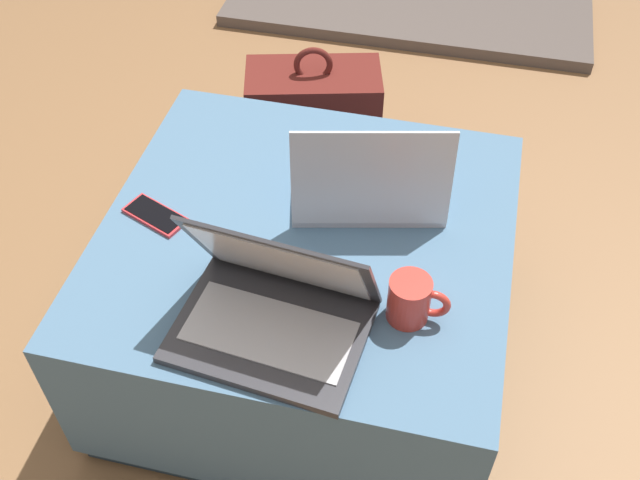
{
  "coord_description": "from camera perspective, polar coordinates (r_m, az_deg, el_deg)",
  "views": [
    {
      "loc": [
        0.27,
        -1.04,
        1.55
      ],
      "look_at": [
        0.05,
        -0.09,
        0.51
      ],
      "focal_mm": 42.0,
      "sensor_mm": 36.0,
      "label": 1
    }
  ],
  "objects": [
    {
      "name": "ottoman",
      "position": [
        1.71,
        -0.98,
        -4.16
      ],
      "size": [
        0.85,
        0.82,
        0.43
      ],
      "color": "#2A3D4E",
      "rests_on": "ground_plane"
    },
    {
      "name": "laptop_near",
      "position": [
        1.36,
        -3.42,
        -5.17
      ],
      "size": [
        0.37,
        0.29,
        0.24
      ],
      "rotation": [
        0.0,
        0.0,
        -0.1
      ],
      "color": "#333338",
      "rests_on": "ottoman"
    },
    {
      "name": "backpack",
      "position": [
        2.13,
        -0.48,
        7.88
      ],
      "size": [
        0.39,
        0.31,
        0.5
      ],
      "rotation": [
        0.0,
        0.0,
        3.4
      ],
      "color": "#5B1E19",
      "rests_on": "ground_plane"
    },
    {
      "name": "cell_phone",
      "position": [
        1.62,
        -12.44,
        1.86
      ],
      "size": [
        0.15,
        0.11,
        0.01
      ],
      "rotation": [
        0.0,
        0.0,
        4.33
      ],
      "color": "red",
      "rests_on": "ottoman"
    },
    {
      "name": "laptop_far",
      "position": [
        1.58,
        3.71,
        4.19
      ],
      "size": [
        0.36,
        0.29,
        0.24
      ],
      "rotation": [
        0.0,
        0.0,
        3.37
      ],
      "color": "silver",
      "rests_on": "ottoman"
    },
    {
      "name": "fireplace_hearth",
      "position": [
        3.08,
        6.67,
        17.01
      ],
      "size": [
        1.4,
        0.5,
        0.04
      ],
      "color": "#564C47",
      "rests_on": "ground_plane"
    },
    {
      "name": "coffee_mug",
      "position": [
        1.38,
        6.96,
        -4.55
      ],
      "size": [
        0.12,
        0.08,
        0.09
      ],
      "color": "red",
      "rests_on": "ottoman"
    },
    {
      "name": "ground_plane",
      "position": [
        1.88,
        -0.9,
        -8.26
      ],
      "size": [
        14.0,
        14.0,
        0.0
      ],
      "primitive_type": "plane",
      "color": "olive"
    }
  ]
}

